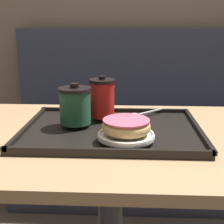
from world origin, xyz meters
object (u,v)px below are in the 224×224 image
object	(u,v)px
donut_chocolate_glazed	(126,126)
spoon	(139,114)
coffee_cup_front	(75,105)
coffee_cup_rear	(102,98)

from	to	relation	value
donut_chocolate_glazed	spoon	world-z (taller)	donut_chocolate_glazed
coffee_cup_front	spoon	distance (m)	0.23
coffee_cup_rear	spoon	xyz separation A→B (m)	(0.12, 0.02, -0.06)
coffee_cup_front	donut_chocolate_glazed	bearing A→B (deg)	-37.76
donut_chocolate_glazed	spoon	bearing A→B (deg)	79.47
coffee_cup_front	spoon	bearing A→B (deg)	26.14
coffee_cup_rear	coffee_cup_front	bearing A→B (deg)	-135.63
coffee_cup_rear	spoon	bearing A→B (deg)	10.12
coffee_cup_front	donut_chocolate_glazed	xyz separation A→B (m)	(0.16, -0.12, -0.02)
coffee_cup_front	coffee_cup_rear	xyz separation A→B (m)	(0.08, 0.08, 0.01)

